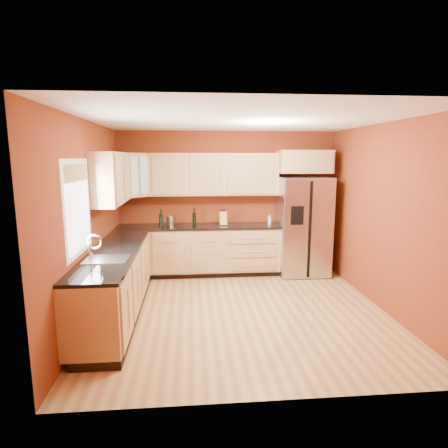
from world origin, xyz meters
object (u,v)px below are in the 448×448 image
Objects in this scene: soap_dispenser at (269,219)px; knife_block at (223,218)px; wine_bottle_a at (161,218)px; canister_left at (171,221)px; refrigerator at (302,226)px.

knife_block is at bearing -177.82° from soap_dispenser.
knife_block is (1.10, 0.05, -0.03)m from wine_bottle_a.
knife_block reaches higher than canister_left.
canister_left is at bearing 9.78° from wine_bottle_a.
knife_block is at bearing 2.72° from wine_bottle_a.
refrigerator is at bearing -11.10° from knife_block.
soap_dispenser is (1.78, 0.05, -0.00)m from canister_left.
canister_left is (-2.37, 0.04, 0.12)m from refrigerator.
canister_left is 1.02× the size of soap_dispenser.
canister_left is at bearing 172.72° from knife_block.
refrigerator is at bearing -9.13° from soap_dispenser.
wine_bottle_a is at bearing -170.22° from canister_left.
wine_bottle_a is 1.96m from soap_dispenser.
canister_left is at bearing -178.25° from soap_dispenser.
soap_dispenser is at bearing 2.48° from wine_bottle_a.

